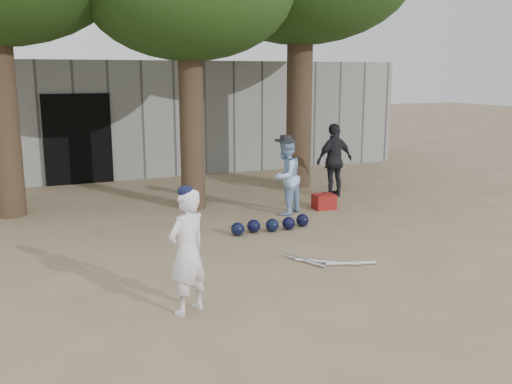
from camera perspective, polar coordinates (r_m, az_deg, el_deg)
name	(u,v)px	position (r m, az deg, el deg)	size (l,w,h in m)	color
ground	(244,280)	(7.64, -1.18, -8.78)	(70.00, 70.00, 0.00)	#937C5E
boy_player	(187,252)	(6.47, -6.89, -5.96)	(0.53, 0.35, 1.45)	white
spectator_blue	(286,177)	(10.95, 2.97, 1.52)	(0.71, 0.55, 1.46)	#99BEEC
spectator_dark	(334,160)	(12.59, 7.85, 3.14)	(0.95, 0.40, 1.62)	black
red_bag	(324,202)	(11.55, 6.81, -0.95)	(0.42, 0.32, 0.30)	maroon
back_building	(110,115)	(17.22, -14.39, 7.51)	(16.00, 5.24, 3.00)	gray
helmet_row	(271,225)	(9.88, 1.55, -3.29)	(1.51, 0.33, 0.23)	black
bat_pile	(328,262)	(8.30, 7.18, -6.97)	(1.06, 0.84, 0.06)	silver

